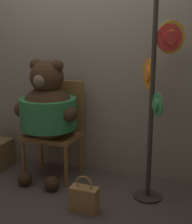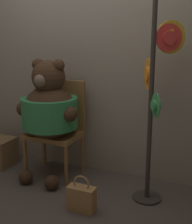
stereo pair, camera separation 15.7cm
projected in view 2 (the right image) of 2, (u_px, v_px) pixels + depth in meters
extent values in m
plane|color=#4C423D|center=(64.00, 186.00, 3.30)|extent=(14.00, 14.00, 0.00)
cube|color=gray|center=(87.00, 70.00, 3.54)|extent=(8.00, 0.10, 2.32)
cylinder|color=olive|center=(25.00, 158.00, 3.46)|extent=(0.04, 0.04, 0.44)
cylinder|color=olive|center=(66.00, 166.00, 3.26)|extent=(0.04, 0.04, 0.44)
cylinder|color=olive|center=(44.00, 147.00, 3.80)|extent=(0.04, 0.04, 0.44)
cylinder|color=olive|center=(82.00, 153.00, 3.60)|extent=(0.04, 0.04, 0.44)
cube|color=olive|center=(54.00, 135.00, 3.47)|extent=(0.58, 0.45, 0.05)
cube|color=olive|center=(62.00, 104.00, 3.58)|extent=(0.58, 0.04, 0.57)
sphere|color=#3D2819|center=(50.00, 112.00, 3.34)|extent=(0.59, 0.59, 0.59)
cylinder|color=#2D7F47|center=(50.00, 112.00, 3.34)|extent=(0.60, 0.60, 0.32)
sphere|color=#3D2819|center=(48.00, 77.00, 3.25)|extent=(0.35, 0.35, 0.35)
sphere|color=#3D2819|center=(38.00, 65.00, 3.27)|extent=(0.13, 0.13, 0.13)
sphere|color=#3D2819|center=(58.00, 65.00, 3.17)|extent=(0.13, 0.13, 0.13)
sphere|color=brown|center=(41.00, 81.00, 3.12)|extent=(0.13, 0.13, 0.13)
sphere|color=#3D2819|center=(24.00, 109.00, 3.38)|extent=(0.16, 0.16, 0.16)
sphere|color=#3D2819|center=(69.00, 114.00, 3.16)|extent=(0.16, 0.16, 0.16)
sphere|color=#3D2819|center=(26.00, 177.00, 3.33)|extent=(0.15, 0.15, 0.15)
sphere|color=#3D2819|center=(52.00, 182.00, 3.21)|extent=(0.15, 0.15, 0.15)
cylinder|color=#332D28|center=(147.00, 197.00, 3.05)|extent=(0.28, 0.28, 0.02)
cylinder|color=#332D28|center=(151.00, 105.00, 2.82)|extent=(0.04, 0.04, 1.87)
cylinder|color=orange|center=(148.00, 74.00, 2.90)|extent=(0.15, 0.27, 0.30)
cylinder|color=orange|center=(148.00, 74.00, 2.90)|extent=(0.11, 0.15, 0.14)
cylinder|color=yellow|center=(171.00, 37.00, 2.73)|extent=(0.22, 0.20, 0.29)
cylinder|color=yellow|center=(171.00, 37.00, 2.73)|extent=(0.16, 0.15, 0.14)
cylinder|color=red|center=(169.00, 38.00, 2.69)|extent=(0.21, 0.13, 0.24)
cylinder|color=red|center=(169.00, 38.00, 2.69)|extent=(0.13, 0.11, 0.11)
cylinder|color=#3D9351|center=(156.00, 105.00, 2.68)|extent=(0.12, 0.19, 0.21)
cylinder|color=#3D9351|center=(156.00, 105.00, 2.68)|extent=(0.11, 0.12, 0.10)
cube|color=#A87A47|center=(82.00, 199.00, 2.81)|extent=(0.25, 0.12, 0.23)
torus|color=#A87A47|center=(81.00, 184.00, 2.78)|extent=(0.16, 0.02, 0.16)
cube|color=brown|center=(0.00, 152.00, 3.81)|extent=(0.33, 0.33, 0.33)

